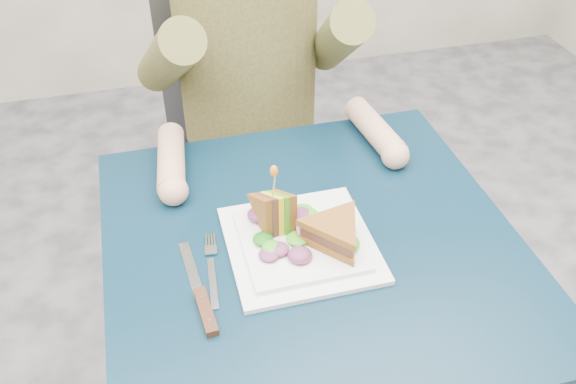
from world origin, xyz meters
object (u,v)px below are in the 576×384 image
object	(u,v)px
diner	(247,23)
sandwich_flat	(335,232)
chair	(245,132)
plate	(300,243)
table	(312,272)
knife	(203,303)
fork	(212,271)
sandwich_upright	(275,211)

from	to	relation	value
diner	sandwich_flat	world-z (taller)	diner
diner	chair	bearing A→B (deg)	90.00
diner	plate	xyz separation A→B (m)	(-0.03, -0.56, -0.18)
table	sandwich_flat	distance (m)	0.13
plate	knife	distance (m)	0.21
sandwich_flat	knife	size ratio (longest dim) A/B	0.88
table	knife	world-z (taller)	knife
table	fork	bearing A→B (deg)	-171.58
chair	sandwich_flat	xyz separation A→B (m)	(0.03, -0.70, 0.23)
table	sandwich_upright	xyz separation A→B (m)	(-0.06, 0.04, 0.13)
sandwich_upright	fork	size ratio (longest dim) A/B	0.70
plate	knife	size ratio (longest dim) A/B	1.17
chair	diner	world-z (taller)	diner
diner	sandwich_flat	distance (m)	0.60
plate	knife	world-z (taller)	plate
plate	sandwich_upright	xyz separation A→B (m)	(-0.04, 0.04, 0.05)
knife	plate	bearing A→B (deg)	25.67
sandwich_upright	chair	bearing A→B (deg)	84.33
plate	sandwich_flat	bearing A→B (deg)	-24.44
table	sandwich_flat	world-z (taller)	sandwich_flat
chair	plate	xyz separation A→B (m)	(-0.03, -0.67, 0.20)
sandwich_flat	diner	bearing A→B (deg)	92.81
table	sandwich_flat	size ratio (longest dim) A/B	3.86
plate	fork	size ratio (longest dim) A/B	1.45
sandwich_upright	fork	xyz separation A→B (m)	(-0.13, -0.07, -0.05)
table	plate	size ratio (longest dim) A/B	2.88
chair	fork	bearing A→B (deg)	-105.37
sandwich_upright	knife	bearing A→B (deg)	-138.56
sandwich_upright	knife	world-z (taller)	sandwich_upright
table	diner	xyz separation A→B (m)	(-0.00, 0.55, 0.26)
chair	sandwich_upright	distance (m)	0.68
sandwich_flat	sandwich_upright	distance (m)	0.12
diner	plate	size ratio (longest dim) A/B	2.87
plate	sandwich_flat	distance (m)	0.07
sandwich_upright	diner	bearing A→B (deg)	83.11
plate	fork	xyz separation A→B (m)	(-0.16, -0.02, -0.01)
diner	knife	bearing A→B (deg)	-108.42
sandwich_flat	sandwich_upright	size ratio (longest dim) A/B	1.56
chair	plate	bearing A→B (deg)	-92.24
sandwich_flat	plate	bearing A→B (deg)	155.56
chair	diner	size ratio (longest dim) A/B	1.25
sandwich_upright	knife	xyz separation A→B (m)	(-0.15, -0.14, -0.05)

